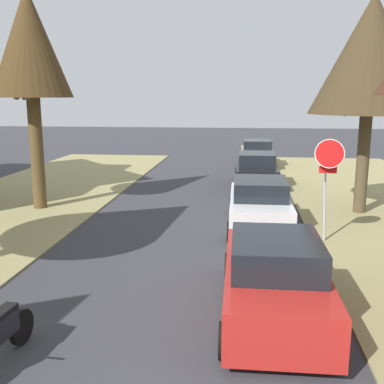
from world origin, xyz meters
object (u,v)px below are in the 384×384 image
at_px(street_tree_left_mid_b, 29,46).
at_px(parked_sedan_black, 256,171).
at_px(stop_sign_far, 328,168).
at_px(parked_sedan_white, 259,205).
at_px(parked_sedan_red, 274,278).
at_px(street_tree_right_mid_b, 371,55).
at_px(parked_sedan_tan, 257,154).

relative_size(street_tree_left_mid_b, parked_sedan_black, 1.75).
height_order(stop_sign_far, parked_sedan_black, stop_sign_far).
height_order(parked_sedan_white, parked_sedan_black, same).
bearing_deg(parked_sedan_black, parked_sedan_red, -89.84).
xyz_separation_m(stop_sign_far, parked_sedan_white, (-1.81, 1.33, -1.42)).
distance_m(street_tree_right_mid_b, parked_sedan_white, 6.31).
relative_size(stop_sign_far, street_tree_left_mid_b, 0.38).
bearing_deg(street_tree_left_mid_b, street_tree_right_mid_b, 3.04).
distance_m(stop_sign_far, parked_sedan_black, 8.46).
xyz_separation_m(stop_sign_far, street_tree_right_mid_b, (1.80, 3.50, 3.28)).
bearing_deg(street_tree_right_mid_b, stop_sign_far, -117.14).
bearing_deg(parked_sedan_black, stop_sign_far, -77.91).
relative_size(stop_sign_far, street_tree_right_mid_b, 0.39).
bearing_deg(parked_sedan_white, parked_sedan_black, 89.47).
distance_m(street_tree_left_mid_b, parked_sedan_red, 12.17).
distance_m(street_tree_right_mid_b, parked_sedan_black, 7.50).
bearing_deg(street_tree_right_mid_b, parked_sedan_red, -113.23).
bearing_deg(street_tree_right_mid_b, street_tree_left_mid_b, -176.96).
xyz_separation_m(street_tree_right_mid_b, parked_sedan_white, (-3.60, -2.17, -4.70)).
distance_m(parked_sedan_red, parked_sedan_tan, 19.14).
xyz_separation_m(parked_sedan_red, parked_sedan_white, (-0.10, 5.99, 0.00)).
xyz_separation_m(street_tree_right_mid_b, parked_sedan_black, (-3.54, 4.65, -4.70)).
distance_m(parked_sedan_black, parked_sedan_tan, 6.32).
xyz_separation_m(street_tree_right_mid_b, parked_sedan_tan, (-3.35, 10.97, -4.70)).
xyz_separation_m(stop_sign_far, parked_sedan_red, (-1.71, -4.67, -1.42)).
bearing_deg(parked_sedan_red, street_tree_left_mid_b, 136.93).
bearing_deg(stop_sign_far, parked_sedan_tan, 96.15).
bearing_deg(street_tree_left_mid_b, parked_sedan_white, -11.05).
xyz_separation_m(street_tree_left_mid_b, parked_sedan_white, (7.98, -1.56, -5.07)).
relative_size(street_tree_right_mid_b, street_tree_left_mid_b, 0.95).
distance_m(street_tree_right_mid_b, parked_sedan_tan, 12.40).
xyz_separation_m(parked_sedan_red, parked_sedan_black, (-0.04, 12.82, 0.00)).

